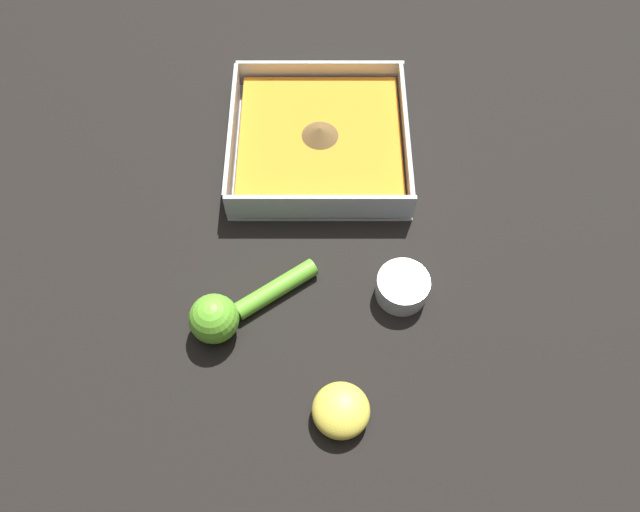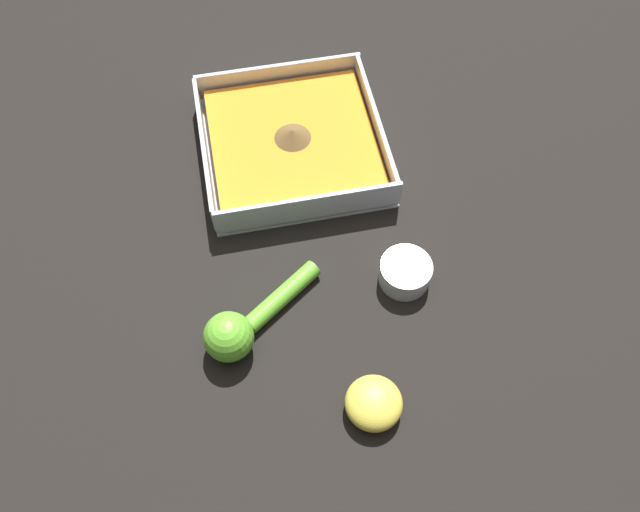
{
  "view_description": "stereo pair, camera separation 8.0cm",
  "coord_description": "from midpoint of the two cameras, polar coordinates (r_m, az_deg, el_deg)",
  "views": [
    {
      "loc": [
        0.0,
        -0.56,
        0.72
      ],
      "look_at": [
        0.0,
        -0.17,
        0.03
      ],
      "focal_mm": 35.0,
      "sensor_mm": 36.0,
      "label": 1
    },
    {
      "loc": [
        -0.08,
        -0.56,
        0.72
      ],
      "look_at": [
        0.0,
        -0.17,
        0.03
      ],
      "focal_mm": 35.0,
      "sensor_mm": 36.0,
      "label": 2
    }
  ],
  "objects": [
    {
      "name": "lemon_half",
      "position": [
        0.73,
        5.04,
        -14.19
      ],
      "size": [
        0.07,
        0.07,
        0.04
      ],
      "color": "#EFDB4C",
      "rests_on": "ground_plane"
    },
    {
      "name": "spice_bowl",
      "position": [
        0.8,
        10.31,
        -3.14
      ],
      "size": [
        0.07,
        0.07,
        0.03
      ],
      "color": "silver",
      "rests_on": "ground_plane"
    },
    {
      "name": "lemon_squeezer",
      "position": [
        0.76,
        -5.55,
        -5.37
      ],
      "size": [
        0.16,
        0.12,
        0.06
      ],
      "rotation": [
        0.0,
        0.0,
        3.75
      ],
      "color": "#6BC633",
      "rests_on": "ground_plane"
    },
    {
      "name": "square_dish",
      "position": [
        0.92,
        2.4,
        10.23
      ],
      "size": [
        0.25,
        0.25,
        0.05
      ],
      "color": "silver",
      "rests_on": "ground_plane"
    },
    {
      "name": "ground_plane",
      "position": [
        0.91,
        2.52,
        8.02
      ],
      "size": [
        4.0,
        4.0,
        0.0
      ],
      "primitive_type": "plane",
      "color": "black"
    }
  ]
}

